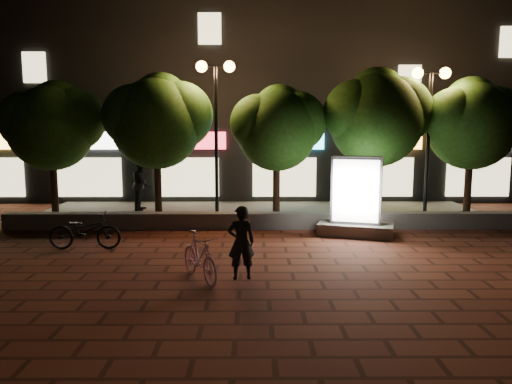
{
  "coord_description": "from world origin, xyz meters",
  "views": [
    {
      "loc": [
        -0.29,
        -10.64,
        3.13
      ],
      "look_at": [
        -0.21,
        1.5,
        1.49
      ],
      "focal_mm": 33.59,
      "sensor_mm": 36.0,
      "label": 1
    }
  ],
  "objects_px": {
    "street_lamp_right": "(430,104)",
    "rider": "(241,242)",
    "tree_right": "(377,114)",
    "pedestrian": "(142,184)",
    "ad_kiosk": "(356,204)",
    "street_lamp_left": "(216,100)",
    "scooter_pink": "(200,257)",
    "tree_far_left": "(53,123)",
    "tree_left": "(158,118)",
    "tree_mid": "(278,125)",
    "tree_far_right": "(473,120)",
    "scooter_parked": "(85,231)"
  },
  "relations": [
    {
      "from": "street_lamp_right",
      "to": "rider",
      "type": "bearing_deg",
      "value": -134.27
    },
    {
      "from": "tree_right",
      "to": "pedestrian",
      "type": "height_order",
      "value": "tree_right"
    },
    {
      "from": "ad_kiosk",
      "to": "pedestrian",
      "type": "bearing_deg",
      "value": 150.96
    },
    {
      "from": "pedestrian",
      "to": "street_lamp_right",
      "type": "bearing_deg",
      "value": -101.0
    },
    {
      "from": "street_lamp_left",
      "to": "scooter_pink",
      "type": "xyz_separation_m",
      "value": [
        0.11,
        -6.3,
        -3.53
      ]
    },
    {
      "from": "scooter_pink",
      "to": "tree_far_left",
      "type": "bearing_deg",
      "value": 100.98
    },
    {
      "from": "tree_left",
      "to": "scooter_pink",
      "type": "height_order",
      "value": "tree_left"
    },
    {
      "from": "scooter_pink",
      "to": "pedestrian",
      "type": "relative_size",
      "value": 0.87
    },
    {
      "from": "rider",
      "to": "pedestrian",
      "type": "height_order",
      "value": "pedestrian"
    },
    {
      "from": "tree_right",
      "to": "rider",
      "type": "distance_m",
      "value": 8.29
    },
    {
      "from": "tree_left",
      "to": "rider",
      "type": "bearing_deg",
      "value": -65.72
    },
    {
      "from": "rider",
      "to": "pedestrian",
      "type": "distance_m",
      "value": 8.89
    },
    {
      "from": "tree_far_left",
      "to": "tree_right",
      "type": "relative_size",
      "value": 0.91
    },
    {
      "from": "scooter_pink",
      "to": "rider",
      "type": "height_order",
      "value": "rider"
    },
    {
      "from": "street_lamp_right",
      "to": "scooter_pink",
      "type": "bearing_deg",
      "value": -137.55
    },
    {
      "from": "tree_mid",
      "to": "tree_far_right",
      "type": "height_order",
      "value": "tree_far_right"
    },
    {
      "from": "tree_mid",
      "to": "street_lamp_left",
      "type": "xyz_separation_m",
      "value": [
        -2.05,
        -0.26,
        0.81
      ]
    },
    {
      "from": "scooter_pink",
      "to": "pedestrian",
      "type": "xyz_separation_m",
      "value": [
        -3.01,
        8.11,
        0.54
      ]
    },
    {
      "from": "ad_kiosk",
      "to": "scooter_parked",
      "type": "height_order",
      "value": "ad_kiosk"
    },
    {
      "from": "tree_left",
      "to": "street_lamp_right",
      "type": "bearing_deg",
      "value": -1.68
    },
    {
      "from": "tree_right",
      "to": "scooter_pink",
      "type": "height_order",
      "value": "tree_right"
    },
    {
      "from": "ad_kiosk",
      "to": "pedestrian",
      "type": "distance_m",
      "value": 8.13
    },
    {
      "from": "tree_far_left",
      "to": "street_lamp_left",
      "type": "relative_size",
      "value": 0.89
    },
    {
      "from": "street_lamp_left",
      "to": "scooter_pink",
      "type": "distance_m",
      "value": 7.22
    },
    {
      "from": "tree_far_right",
      "to": "scooter_pink",
      "type": "relative_size",
      "value": 2.85
    },
    {
      "from": "scooter_parked",
      "to": "street_lamp_left",
      "type": "bearing_deg",
      "value": -41.49
    },
    {
      "from": "street_lamp_right",
      "to": "pedestrian",
      "type": "height_order",
      "value": "street_lamp_right"
    },
    {
      "from": "tree_mid",
      "to": "ad_kiosk",
      "type": "relative_size",
      "value": 1.91
    },
    {
      "from": "rider",
      "to": "scooter_parked",
      "type": "distance_m",
      "value": 4.8
    },
    {
      "from": "tree_left",
      "to": "pedestrian",
      "type": "relative_size",
      "value": 2.54
    },
    {
      "from": "street_lamp_left",
      "to": "pedestrian",
      "type": "bearing_deg",
      "value": 148.04
    },
    {
      "from": "tree_mid",
      "to": "street_lamp_right",
      "type": "relative_size",
      "value": 0.9
    },
    {
      "from": "street_lamp_right",
      "to": "ad_kiosk",
      "type": "bearing_deg",
      "value": -142.61
    },
    {
      "from": "ad_kiosk",
      "to": "scooter_pink",
      "type": "bearing_deg",
      "value": -134.5
    },
    {
      "from": "street_lamp_left",
      "to": "rider",
      "type": "bearing_deg",
      "value": -81.13
    },
    {
      "from": "tree_far_left",
      "to": "tree_far_right",
      "type": "distance_m",
      "value": 14.0
    },
    {
      "from": "tree_far_left",
      "to": "street_lamp_right",
      "type": "distance_m",
      "value": 12.47
    },
    {
      "from": "pedestrian",
      "to": "scooter_pink",
      "type": "bearing_deg",
      "value": -160.26
    },
    {
      "from": "tree_mid",
      "to": "scooter_parked",
      "type": "height_order",
      "value": "tree_mid"
    },
    {
      "from": "tree_left",
      "to": "scooter_pink",
      "type": "bearing_deg",
      "value": -72.6
    },
    {
      "from": "tree_far_left",
      "to": "tree_right",
      "type": "distance_m",
      "value": 10.81
    },
    {
      "from": "scooter_pink",
      "to": "street_lamp_right",
      "type": "bearing_deg",
      "value": 13.17
    },
    {
      "from": "tree_far_left",
      "to": "rider",
      "type": "distance_m",
      "value": 9.44
    },
    {
      "from": "ad_kiosk",
      "to": "tree_left",
      "type": "bearing_deg",
      "value": 158.69
    },
    {
      "from": "tree_left",
      "to": "street_lamp_left",
      "type": "distance_m",
      "value": 2.05
    },
    {
      "from": "tree_left",
      "to": "street_lamp_left",
      "type": "height_order",
      "value": "street_lamp_left"
    },
    {
      "from": "tree_far_left",
      "to": "rider",
      "type": "height_order",
      "value": "tree_far_left"
    },
    {
      "from": "tree_far_right",
      "to": "scooter_parked",
      "type": "distance_m",
      "value": 12.68
    },
    {
      "from": "tree_left",
      "to": "scooter_parked",
      "type": "distance_m",
      "value": 5.1
    },
    {
      "from": "tree_mid",
      "to": "pedestrian",
      "type": "xyz_separation_m",
      "value": [
        -4.95,
        1.55,
        -2.17
      ]
    }
  ]
}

